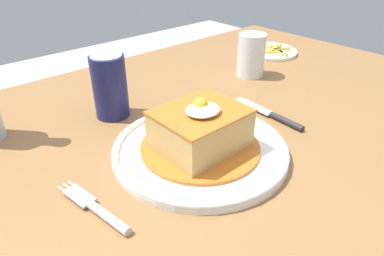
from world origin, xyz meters
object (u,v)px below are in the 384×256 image
at_px(knife, 277,117).
at_px(side_plate_fries, 269,51).
at_px(soda_can, 110,86).
at_px(drinking_glass, 251,58).
at_px(main_plate, 200,149).
at_px(fork, 99,210).

xyz_separation_m(knife, side_plate_fries, (0.33, 0.27, -0.00)).
distance_m(soda_can, drinking_glass, 0.37).
bearing_deg(main_plate, knife, -4.38).
bearing_deg(fork, drinking_glass, 19.53).
xyz_separation_m(main_plate, soda_can, (-0.04, 0.22, 0.05)).
xyz_separation_m(knife, drinking_glass, (0.14, 0.19, 0.04)).
xyz_separation_m(soda_can, drinking_glass, (0.37, -0.04, -0.02)).
height_order(soda_can, side_plate_fries, soda_can).
xyz_separation_m(fork, soda_can, (0.16, 0.23, 0.06)).
relative_size(fork, soda_can, 1.14).
relative_size(main_plate, fork, 2.04).
relative_size(fork, knife, 0.86).
height_order(knife, soda_can, soda_can).
bearing_deg(fork, side_plate_fries, 20.53).
distance_m(fork, side_plate_fries, 0.76).
bearing_deg(knife, main_plate, 175.62).
distance_m(main_plate, fork, 0.19).
xyz_separation_m(fork, drinking_glass, (0.53, 0.19, 0.04)).
xyz_separation_m(soda_can, side_plate_fries, (0.55, 0.04, -0.06)).
bearing_deg(side_plate_fries, drinking_glass, -156.66).
distance_m(main_plate, side_plate_fries, 0.58).
bearing_deg(drinking_glass, fork, -160.47).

